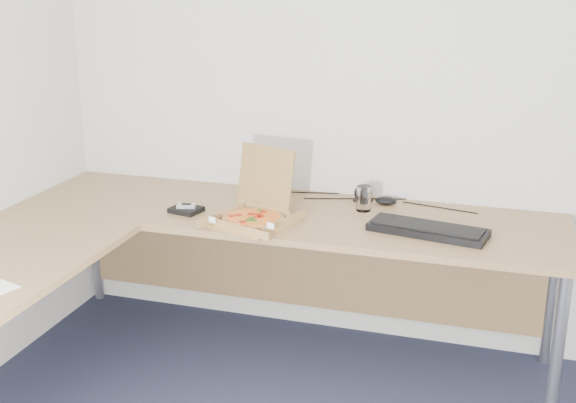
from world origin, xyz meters
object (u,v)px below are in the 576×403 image
(desk, at_px, (181,242))
(keyboard, at_px, (428,230))
(drinking_glass, at_px, (364,198))
(wallet, at_px, (186,210))
(pizza_box, at_px, (254,215))

(desk, distance_m, keyboard, 1.03)
(drinking_glass, distance_m, wallet, 0.81)
(pizza_box, distance_m, wallet, 0.35)
(desk, relative_size, pizza_box, 7.22)
(pizza_box, relative_size, drinking_glass, 2.98)
(drinking_glass, bearing_deg, pizza_box, -143.94)
(drinking_glass, bearing_deg, desk, -140.41)
(keyboard, bearing_deg, drinking_glass, 155.64)
(drinking_glass, height_order, keyboard, drinking_glass)
(keyboard, height_order, wallet, keyboard)
(wallet, bearing_deg, pizza_box, 4.44)
(wallet, bearing_deg, desk, -57.58)
(drinking_glass, xyz_separation_m, wallet, (-0.77, -0.26, -0.05))
(pizza_box, xyz_separation_m, keyboard, (0.74, 0.09, -0.02))
(desk, relative_size, wallet, 18.82)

